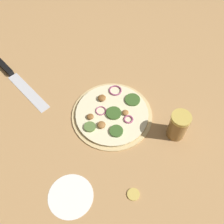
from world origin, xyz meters
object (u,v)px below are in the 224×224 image
(pizza, at_px, (112,114))
(knife, at_px, (11,74))
(spice_jar, at_px, (178,126))
(loose_cap, at_px, (133,194))

(pizza, relative_size, knife, 0.85)
(spice_jar, relative_size, loose_cap, 2.84)
(pizza, height_order, spice_jar, spice_jar)
(pizza, bearing_deg, knife, -89.57)
(pizza, distance_m, knife, 0.41)
(spice_jar, bearing_deg, pizza, -83.44)
(pizza, relative_size, loose_cap, 7.56)
(pizza, distance_m, spice_jar, 0.22)
(pizza, xyz_separation_m, knife, (0.00, -0.41, -0.00))
(knife, xyz_separation_m, loose_cap, (0.21, 0.58, -0.00))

